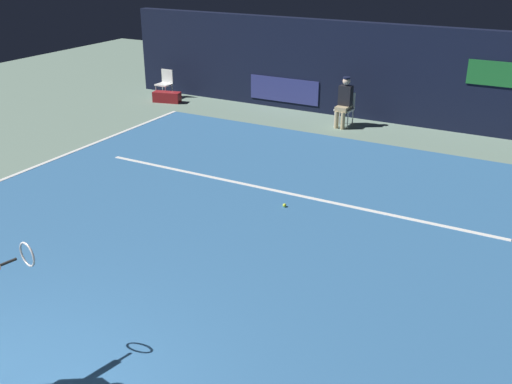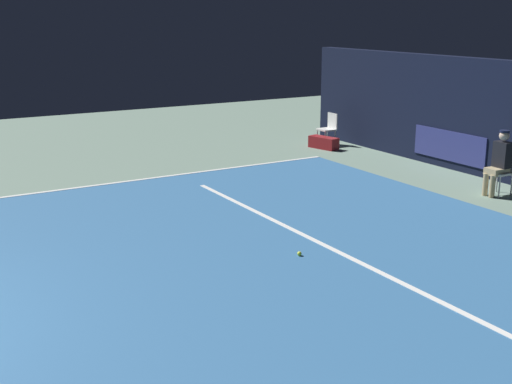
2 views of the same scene
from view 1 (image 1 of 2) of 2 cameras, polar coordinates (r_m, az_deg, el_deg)
ground_plane at (r=9.92m, az=-2.81°, el=-4.23°), size 32.11×32.11×0.00m
court_surface at (r=9.92m, az=-2.81°, el=-4.20°), size 10.87×11.86×0.01m
line_sideline_right at (r=13.32m, az=-23.04°, el=1.30°), size 0.10×11.86×0.01m
line_service at (r=11.56m, az=2.53°, el=0.00°), size 8.48×0.10×0.01m
back_wall at (r=16.46m, az=11.93°, el=11.28°), size 15.89×0.33×2.60m
line_judge_on_chair at (r=15.78m, az=8.61°, el=8.73°), size 0.46×0.54×1.32m
courtside_chair_near at (r=18.89m, az=-8.84°, el=10.53°), size 0.44×0.42×0.88m
tennis_ball at (r=10.91m, az=2.79°, el=-1.30°), size 0.07×0.07×0.07m
equipment_bag at (r=18.43m, az=-8.67°, el=9.13°), size 0.89×0.51×0.32m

